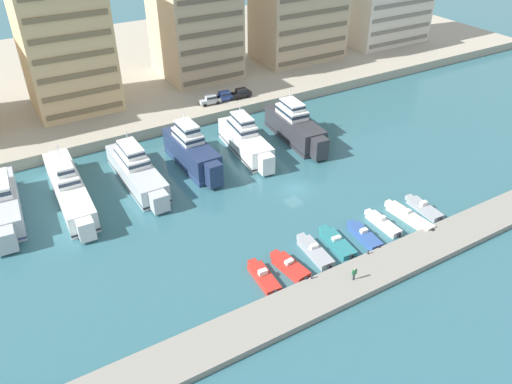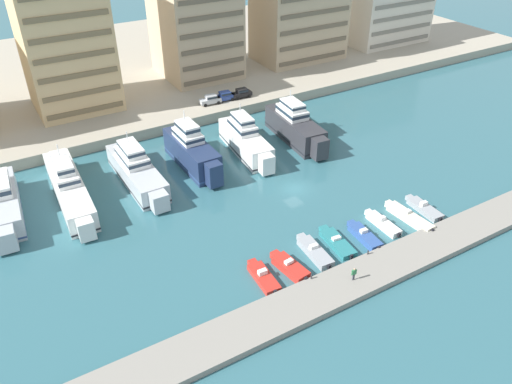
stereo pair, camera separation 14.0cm
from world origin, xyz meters
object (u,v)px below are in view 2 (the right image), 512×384
motorboat_grey_right (424,208)px  car_silver_far_left (210,99)px  yacht_silver_far_left (0,204)px  motorboat_white_center_right (383,223)px  yacht_white_left (69,187)px  car_black_mid_left (242,93)px  motorboat_red_left (290,267)px  yacht_charcoal_center_right (295,127)px  yacht_navy_center_left (192,151)px  pedestrian_near_edge (354,273)px  yacht_silver_mid_left (137,170)px  yacht_white_center (246,140)px  motorboat_cream_mid_right (409,217)px  motorboat_grey_mid_left (314,251)px  motorboat_blue_center (364,236)px  car_blue_left (225,96)px  motorboat_red_far_left (263,277)px  motorboat_teal_center_left (337,242)px

motorboat_grey_right → car_silver_far_left: 46.18m
yacht_silver_far_left → car_silver_far_left: 42.98m
motorboat_white_center_right → car_silver_far_left: size_ratio=1.54×
yacht_white_left → yacht_silver_far_left: bearing=176.5°
car_black_mid_left → motorboat_red_left: bearing=-112.3°
yacht_white_left → motorboat_grey_right: yacht_white_left is taller
yacht_silver_far_left → yacht_charcoal_center_right: yacht_charcoal_center_right is taller
car_black_mid_left → yacht_white_left: bearing=-156.5°
yacht_navy_center_left → pedestrian_near_edge: (4.63, -34.34, -0.83)m
yacht_silver_far_left → yacht_silver_mid_left: yacht_silver_mid_left is taller
yacht_navy_center_left → yacht_charcoal_center_right: (19.32, -0.75, -0.11)m
yacht_white_center → motorboat_cream_mid_right: (9.81, -28.12, -1.77)m
yacht_charcoal_center_right → yacht_white_left: bearing=178.5°
yacht_silver_far_left → motorboat_grey_mid_left: size_ratio=2.60×
yacht_silver_far_left → car_black_mid_left: bearing=18.7°
yacht_charcoal_center_right → car_black_mid_left: yacht_charcoal_center_right is taller
yacht_silver_mid_left → motorboat_red_left: size_ratio=3.08×
yacht_navy_center_left → car_black_mid_left: yacht_navy_center_left is taller
yacht_white_center → motorboat_blue_center: 28.19m
motorboat_red_left → car_blue_left: 47.87m
motorboat_red_left → motorboat_grey_right: bearing=1.6°
car_blue_left → motorboat_grey_mid_left: bearing=-103.3°
yacht_white_center → motorboat_blue_center: (1.89, -28.07, -1.86)m
yacht_silver_far_left → pedestrian_near_edge: (33.07, -35.17, -0.20)m
motorboat_white_center_right → car_black_mid_left: size_ratio=1.56×
car_blue_left → car_black_mid_left: bearing=-5.3°
motorboat_red_far_left → yacht_silver_far_left: bearing=130.2°
motorboat_red_far_left → car_blue_left: (18.42, 45.21, 2.54)m
yacht_charcoal_center_right → motorboat_red_far_left: yacht_charcoal_center_right is taller
yacht_navy_center_left → car_silver_far_left: size_ratio=3.87×
yacht_white_left → car_black_mid_left: bearing=23.5°
motorboat_grey_mid_left → yacht_silver_mid_left: bearing=115.8°
yacht_silver_far_left → yacht_charcoal_center_right: bearing=-1.9°
yacht_white_left → motorboat_blue_center: 42.09m
motorboat_red_left → car_silver_far_left: (11.74, 45.32, 2.40)m
motorboat_white_center_right → pedestrian_near_edge: bearing=-148.0°
motorboat_red_far_left → motorboat_blue_center: size_ratio=0.99×
yacht_navy_center_left → motorboat_grey_right: yacht_navy_center_left is taller
yacht_navy_center_left → motorboat_grey_right: 36.12m
yacht_navy_center_left → motorboat_grey_mid_left: yacht_navy_center_left is taller
yacht_white_center → motorboat_grey_right: 30.63m
motorboat_teal_center_left → motorboat_blue_center: size_ratio=1.09×
yacht_white_left → car_blue_left: (33.87, 16.65, 0.76)m
motorboat_grey_mid_left → motorboat_red_far_left: bearing=-175.7°
car_black_mid_left → motorboat_cream_mid_right: bearing=-88.5°
car_silver_far_left → yacht_charcoal_center_right: bearing=-65.9°
yacht_silver_mid_left → car_silver_far_left: (20.78, 16.97, 0.82)m
motorboat_blue_center → motorboat_red_left: bearing=-179.5°
motorboat_red_left → motorboat_teal_center_left: motorboat_red_left is taller
yacht_silver_mid_left → motorboat_cream_mid_right: yacht_silver_mid_left is taller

